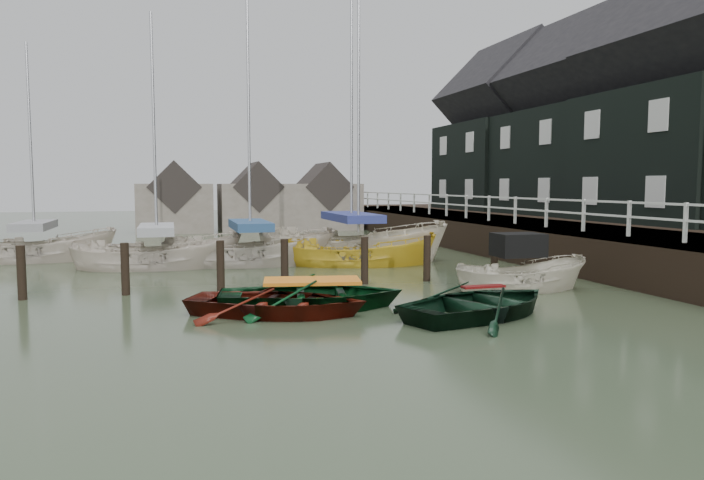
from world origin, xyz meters
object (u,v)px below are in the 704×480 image
object	(u,v)px
sailboat_c	(358,264)
sailboat_d	(352,259)
motorboat	(521,287)
sailboat_e	(36,260)
rowboat_dkgreen	(483,316)
sailboat_a	(158,266)
rowboat_green	(312,308)
sailboat_b	(251,263)
rowboat_red	(277,315)

from	to	relation	value
sailboat_c	sailboat_d	distance (m)	1.43
motorboat	sailboat_e	world-z (taller)	sailboat_e
rowboat_dkgreen	motorboat	distance (m)	3.79
sailboat_a	rowboat_dkgreen	bearing A→B (deg)	-140.10
rowboat_green	sailboat_d	xyz separation A→B (m)	(3.57, 8.89, 0.06)
sailboat_e	rowboat_dkgreen	bearing A→B (deg)	-140.24
motorboat	sailboat_c	world-z (taller)	sailboat_c
sailboat_b	sailboat_c	distance (m)	3.97
rowboat_red	sailboat_b	xyz separation A→B (m)	(0.54, 9.12, 0.06)
rowboat_dkgreen	sailboat_a	distance (m)	12.79
rowboat_dkgreen	rowboat_red	bearing A→B (deg)	50.52
sailboat_d	rowboat_green	bearing A→B (deg)	-178.49
rowboat_green	sailboat_b	bearing A→B (deg)	12.95
rowboat_red	sailboat_d	distance (m)	10.43
motorboat	sailboat_e	xyz separation A→B (m)	(-14.34, 11.26, -0.05)
sailboat_c	rowboat_red	bearing A→B (deg)	166.85
sailboat_c	rowboat_green	bearing A→B (deg)	170.80
sailboat_a	sailboat_b	distance (m)	3.28
rowboat_dkgreen	sailboat_b	size ratio (longest dim) A/B	0.37
sailboat_a	sailboat_b	xyz separation A→B (m)	(3.28, -0.04, 0.00)
rowboat_dkgreen	sailboat_d	bearing A→B (deg)	-21.87
motorboat	rowboat_green	bearing A→B (deg)	100.06
sailboat_d	sailboat_e	size ratio (longest dim) A/B	1.38
motorboat	sailboat_d	world-z (taller)	sailboat_d
sailboat_a	rowboat_red	bearing A→B (deg)	-157.46
rowboat_red	rowboat_green	size ratio (longest dim) A/B	0.93
rowboat_dkgreen	sailboat_c	world-z (taller)	sailboat_c
rowboat_dkgreen	sailboat_d	world-z (taller)	sailboat_d
rowboat_red	sailboat_b	world-z (taller)	sailboat_b
sailboat_a	sailboat_e	size ratio (longest dim) A/B	1.06
sailboat_a	sailboat_b	size ratio (longest dim) A/B	0.89
sailboat_b	sailboat_e	size ratio (longest dim) A/B	1.19
rowboat_green	sailboat_d	distance (m)	9.58
rowboat_green	sailboat_d	world-z (taller)	sailboat_d
motorboat	sailboat_a	world-z (taller)	sailboat_a
motorboat	sailboat_e	bearing A→B (deg)	54.65
rowboat_red	rowboat_green	xyz separation A→B (m)	(0.93, 0.52, 0.00)
sailboat_c	rowboat_dkgreen	bearing A→B (deg)	-164.19
rowboat_dkgreen	motorboat	xyz separation A→B (m)	(2.63, 2.74, 0.11)
rowboat_dkgreen	sailboat_c	xyz separation A→B (m)	(-0.06, 9.42, 0.02)
sailboat_a	sailboat_e	distance (m)	5.68
sailboat_c	sailboat_d	size ratio (longest dim) A/B	0.82
sailboat_c	sailboat_e	size ratio (longest dim) A/B	1.13
rowboat_red	sailboat_e	distance (m)	14.52
rowboat_red	sailboat_a	world-z (taller)	sailboat_a
sailboat_b	rowboat_green	bearing A→B (deg)	-171.14
sailboat_a	sailboat_c	bearing A→B (deg)	-93.55
rowboat_dkgreen	sailboat_a	xyz separation A→B (m)	(-7.16, 10.60, 0.06)
motorboat	sailboat_b	xyz separation A→B (m)	(-6.50, 7.82, -0.05)
rowboat_dkgreen	sailboat_e	world-z (taller)	sailboat_e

